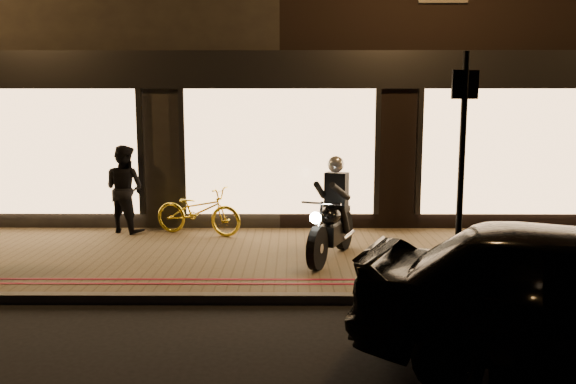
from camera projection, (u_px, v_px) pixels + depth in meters
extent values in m
plane|color=black|center=(274.00, 305.00, 7.02)|extent=(90.00, 90.00, 0.00)
cube|color=brown|center=(277.00, 258.00, 8.99)|extent=(50.00, 4.00, 0.12)
cube|color=#59544C|center=(274.00, 299.00, 7.06)|extent=(50.00, 0.14, 0.12)
cube|color=maroon|center=(275.00, 284.00, 7.45)|extent=(50.00, 0.06, 0.01)
cube|color=maroon|center=(275.00, 279.00, 7.64)|extent=(50.00, 0.06, 0.01)
cube|color=black|center=(64.00, 42.00, 15.33)|extent=(12.00, 10.00, 8.50)
cube|color=black|center=(504.00, 41.00, 15.26)|extent=(12.00, 10.00, 8.50)
cube|color=black|center=(280.00, 70.00, 10.46)|extent=(48.00, 0.12, 0.70)
cube|color=#F0B678|center=(44.00, 152.00, 10.71)|extent=(3.60, 0.06, 2.38)
cube|color=#F0B678|center=(280.00, 152.00, 10.68)|extent=(3.60, 0.06, 2.38)
cube|color=#F0B678|center=(516.00, 152.00, 10.65)|extent=(3.60, 0.06, 2.38)
cylinder|color=black|center=(317.00, 248.00, 8.08)|extent=(0.35, 0.64, 0.64)
cylinder|color=black|center=(344.00, 230.00, 9.26)|extent=(0.35, 0.64, 0.64)
cylinder|color=silver|center=(317.00, 248.00, 8.08)|extent=(0.18, 0.18, 0.14)
cylinder|color=silver|center=(344.00, 230.00, 9.26)|extent=(0.18, 0.18, 0.14)
cube|color=black|center=(333.00, 233.00, 8.70)|extent=(0.51, 0.75, 0.30)
ellipsoid|color=black|center=(330.00, 215.00, 8.54)|extent=(0.49, 0.59, 0.29)
cube|color=black|center=(339.00, 211.00, 8.93)|extent=(0.41, 0.59, 0.09)
cylinder|color=silver|center=(321.00, 203.00, 8.12)|extent=(0.57, 0.26, 0.03)
cylinder|color=silver|center=(319.00, 227.00, 8.08)|extent=(0.17, 0.32, 0.71)
sphere|color=white|center=(315.00, 218.00, 7.93)|extent=(0.22, 0.22, 0.17)
cylinder|color=silver|center=(348.00, 235.00, 9.09)|extent=(0.27, 0.54, 0.07)
cube|color=black|center=(337.00, 190.00, 8.76)|extent=(0.40, 0.33, 0.55)
sphere|color=silver|center=(336.00, 164.00, 8.65)|extent=(0.34, 0.34, 0.26)
cylinder|color=black|center=(320.00, 190.00, 8.53)|extent=(0.24, 0.60, 0.34)
cylinder|color=black|center=(340.00, 191.00, 8.41)|extent=(0.38, 0.56, 0.34)
cylinder|color=black|center=(327.00, 218.00, 8.85)|extent=(0.14, 0.27, 0.46)
cylinder|color=black|center=(344.00, 219.00, 8.74)|extent=(0.26, 0.28, 0.46)
cylinder|color=black|center=(461.00, 174.00, 7.01)|extent=(0.09, 0.09, 3.00)
cube|color=black|center=(465.00, 85.00, 6.85)|extent=(0.35, 0.10, 0.35)
imported|color=yellow|center=(198.00, 211.00, 10.33)|extent=(1.80, 1.10, 0.89)
imported|color=black|center=(125.00, 189.00, 10.51)|extent=(0.99, 0.91, 1.64)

